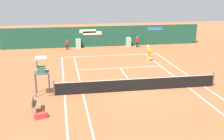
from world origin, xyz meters
The scene contains 11 objects.
ground_plane centered at (0.00, 0.58, 0.00)m, with size 80.00×80.00×0.01m.
tennis_net centered at (0.00, 0.00, 0.51)m, with size 12.10×0.10×1.07m.
sponsor_back_wall centered at (0.00, 16.97, 1.24)m, with size 25.00×1.02×2.55m.
umpire_chair centered at (-6.81, 0.35, 1.76)m, with size 1.00×1.00×2.73m.
player_bench centered at (-7.12, -2.51, 0.51)m, with size 0.54×1.27×0.88m.
equipment_bag centered at (-6.69, -3.64, 0.16)m, with size 0.85×0.55×0.32m.
player_on_baseline centered at (3.38, 8.41, 0.98)m, with size 0.70×0.67×1.84m.
ball_kid_left_post centered at (-4.59, 15.56, 0.71)m, with size 0.41×0.17×1.24m.
ball_kid_right_post centered at (4.07, 15.56, 0.78)m, with size 0.45×0.20×1.35m.
tennis_ball_near_service_line centered at (4.31, 9.61, 0.03)m, with size 0.07×0.07×0.07m, color #CCE033.
tennis_ball_mid_court centered at (0.36, 7.55, 0.03)m, with size 0.07×0.07×0.07m, color #CCE033.
Camera 1 is at (-5.49, -20.30, 7.50)m, focal length 48.37 mm.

